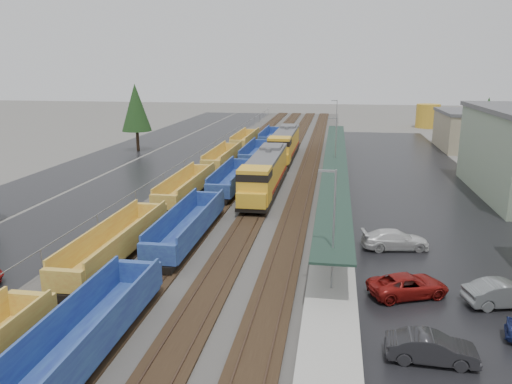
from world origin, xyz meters
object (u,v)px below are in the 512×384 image
locomotive_trail (285,144)px  well_string_yellow (158,211)px  locomotive_lead (265,173)px  parked_car_east_e (505,294)px  well_string_blue (214,199)px  parked_car_east_c (395,240)px  parked_car_east_a (432,348)px  storage_tank (428,116)px  parked_car_east_b (408,286)px

locomotive_trail → well_string_yellow: size_ratio=0.19×
locomotive_lead → parked_car_east_e: 29.49m
well_string_blue → parked_car_east_c: size_ratio=19.82×
parked_car_east_c → parked_car_east_e: parked_car_east_e is taller
well_string_blue → parked_car_east_c: (16.25, -7.95, -0.45)m
locomotive_trail → parked_car_east_e: locomotive_trail is taller
parked_car_east_a → parked_car_east_e: (5.26, 6.62, 0.06)m
locomotive_trail → parked_car_east_c: (12.25, -35.93, -1.67)m
parked_car_east_c → well_string_blue: bearing=53.8°
locomotive_lead → storage_tank: (28.03, 66.33, 0.25)m
locomotive_trail → well_string_blue: (-4.00, -27.99, -1.22)m
well_string_yellow → well_string_blue: bearing=48.9°
well_string_yellow → well_string_blue: 6.09m
locomotive_lead → well_string_blue: size_ratio=0.20×
locomotive_lead → parked_car_east_a: locomotive_lead is taller
parked_car_east_e → locomotive_trail: bearing=7.1°
well_string_yellow → parked_car_east_a: well_string_yellow is taller
locomotive_lead → parked_car_east_a: 32.70m
parked_car_east_a → parked_car_east_e: size_ratio=0.92×
locomotive_lead → parked_car_east_a: (12.29, -30.26, -1.70)m
well_string_blue → storage_tank: (32.03, 73.32, 1.47)m
well_string_yellow → well_string_blue: size_ratio=1.02×
parked_car_east_a → parked_car_east_c: size_ratio=0.84×
locomotive_lead → storage_tank: storage_tank is taller
well_string_yellow → parked_car_east_e: bearing=-25.3°
locomotive_lead → parked_car_east_b: (12.14, -23.17, -1.72)m
well_string_blue → storage_tank: bearing=66.4°
parked_car_east_a → parked_car_east_b: size_ratio=0.87×
well_string_blue → parked_car_east_a: 28.41m
well_string_blue → parked_car_east_e: size_ratio=21.79×
locomotive_trail → parked_car_east_c: locomotive_trail is taller
well_string_yellow → parked_car_east_b: size_ratio=20.93×
locomotive_trail → locomotive_lead: bearing=-90.0°
storage_tank → parked_car_east_c: storage_tank is taller
storage_tank → well_string_blue: bearing=-113.6°
parked_car_east_a → parked_car_east_b: 7.09m
well_string_blue → parked_car_east_b: (16.14, -16.18, -0.50)m
well_string_yellow → storage_tank: size_ratio=19.39×
locomotive_lead → well_string_blue: (-4.00, -6.99, -1.22)m
well_string_yellow → parked_car_east_e: 28.26m
parked_car_east_c → parked_car_east_b: bearing=169.1°
locomotive_trail → well_string_blue: bearing=-98.1°
locomotive_trail → parked_car_east_a: (12.29, -51.26, -1.70)m
well_string_yellow → parked_car_east_e: size_ratio=22.13×
locomotive_lead → storage_tank: bearing=67.1°
well_string_blue → well_string_yellow: bearing=-131.1°
locomotive_trail → parked_car_east_e: 47.99m
parked_car_east_b → storage_tank: bearing=-31.8°
well_string_yellow → parked_car_east_b: well_string_yellow is taller
locomotive_lead → storage_tank: size_ratio=3.75×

